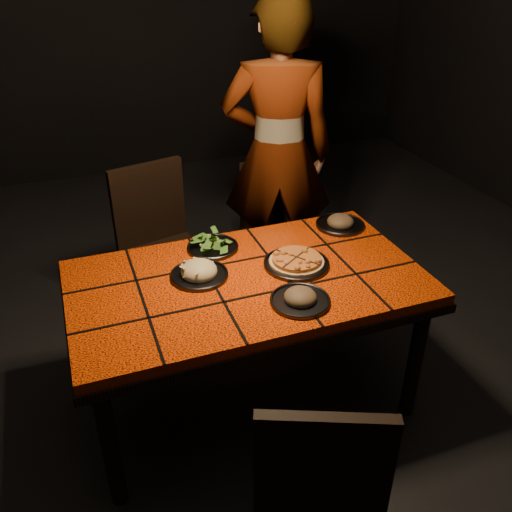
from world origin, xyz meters
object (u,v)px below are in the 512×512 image
object	(u,v)px
chair_far_left	(159,237)
plate_pizza	(296,262)
chair_far_right	(268,219)
chair_near	(318,477)
dining_table	(247,292)
diner	(278,155)
plate_pasta	(199,272)

from	to	relation	value
chair_far_left	plate_pizza	distance (m)	1.00
chair_far_right	chair_near	bearing A→B (deg)	-85.34
plate_pizza	dining_table	bearing A→B (deg)	-175.74
diner	plate_pizza	xyz separation A→B (m)	(-0.29, -0.95, -0.17)
chair_far_left	plate_pizza	bearing A→B (deg)	-73.42
chair_far_right	plate_pasta	size ratio (longest dim) A/B	3.11
chair_far_right	diner	world-z (taller)	diner
chair_far_left	diner	world-z (taller)	diner
chair_far_left	diner	distance (m)	0.88
chair_far_right	diner	bearing A→B (deg)	-44.30
chair_far_right	plate_pasta	xyz separation A→B (m)	(-0.72, -0.96, 0.30)
chair_far_right	plate_pasta	distance (m)	1.23
chair_near	chair_far_left	world-z (taller)	chair_far_left
chair_near	chair_far_right	bearing A→B (deg)	-83.81
chair_far_left	plate_pasta	size ratio (longest dim) A/B	3.70
plate_pizza	chair_far_right	bearing A→B (deg)	75.67
chair_far_left	chair_far_right	distance (m)	0.78
chair_near	chair_far_right	xyz separation A→B (m)	(0.60, 1.97, -0.05)
plate_pasta	chair_far_right	bearing A→B (deg)	53.16
chair_far_right	diner	size ratio (longest dim) A/B	0.44
plate_pizza	plate_pasta	size ratio (longest dim) A/B	1.35
plate_pizza	plate_pasta	xyz separation A→B (m)	(-0.46, 0.06, 0.01)
chair_near	chair_far_left	distance (m)	1.80
chair_far_right	plate_pasta	world-z (taller)	chair_far_right
chair_near	plate_pizza	distance (m)	1.03
chair_far_left	plate_pizza	size ratio (longest dim) A/B	2.73
dining_table	chair_far_left	distance (m)	0.90
dining_table	plate_pizza	world-z (taller)	plate_pizza
dining_table	chair_far_right	bearing A→B (deg)	63.70
plate_pasta	chair_near	bearing A→B (deg)	-83.16
chair_far_right	plate_pasta	bearing A→B (deg)	-105.30
chair_near	plate_pasta	bearing A→B (deg)	-60.10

